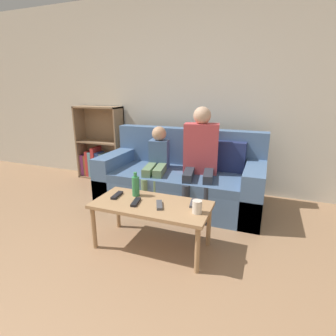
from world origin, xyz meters
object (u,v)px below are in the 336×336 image
bookshelf (100,151)px  tv_remote_2 (117,195)px  bottle (136,186)px  cup_near (197,207)px  coffee_table (151,208)px  tv_remote_0 (136,202)px  tv_remote_1 (159,205)px  couch (182,180)px  person_child (157,162)px  person_adult (200,153)px  tv_remote_3 (193,203)px

bookshelf → tv_remote_2: (1.24, -1.50, 0.01)m
tv_remote_2 → bottle: size_ratio=0.77×
bookshelf → cup_near: (2.02, -1.56, 0.05)m
coffee_table → bottle: bottle is taller
tv_remote_0 → coffee_table: bearing=9.2°
tv_remote_1 → tv_remote_2: bearing=148.3°
bookshelf → tv_remote_0: bearing=-46.9°
coffee_table → couch: bearing=93.2°
tv_remote_0 → bottle: 0.19m
cup_near → coffee_table: bearing=174.9°
person_child → cup_near: (0.75, -0.94, -0.06)m
bookshelf → person_adult: size_ratio=0.95×
couch → tv_remote_3: bearing=-66.3°
tv_remote_1 → coffee_table: bearing=137.2°
person_child → tv_remote_1: bearing=-76.1°
tv_remote_1 → tv_remote_3: bearing=4.4°
cup_near → bottle: (-0.62, 0.15, 0.04)m
coffee_table → person_child: bearing=110.3°
cup_near → tv_remote_3: cup_near is taller
bookshelf → coffee_table: bearing=-43.7°
bottle → cup_near: bearing=-13.3°
bottle → person_adult: bearing=65.1°
bookshelf → person_adult: person_adult is taller
couch → tv_remote_3: couch is taller
coffee_table → person_child: 0.98m
coffee_table → tv_remote_3: size_ratio=5.84×
tv_remote_2 → person_adult: bearing=53.7°
couch → bookshelf: bearing=162.4°
person_child → cup_near: size_ratio=8.92×
tv_remote_0 → tv_remote_2: bearing=151.3°
couch → person_child: person_child is taller
bookshelf → cup_near: size_ratio=10.68×
person_child → tv_remote_0: size_ratio=5.37×
coffee_table → person_adult: bearing=78.9°
coffee_table → tv_remote_3: bearing=18.1°
couch → tv_remote_1: size_ratio=11.22×
person_child → bottle: person_child is taller
tv_remote_2 → bottle: 0.19m
tv_remote_0 → cup_near: bearing=-10.0°
cup_near → tv_remote_3: bearing=115.3°
person_adult → tv_remote_2: size_ratio=6.86×
bottle → couch: bearing=81.0°
cup_near → tv_remote_0: cup_near is taller
person_adult → cup_near: 1.04m
tv_remote_1 → tv_remote_3: (0.26, 0.14, 0.00)m
coffee_table → tv_remote_3: tv_remote_3 is taller
coffee_table → cup_near: (0.42, -0.04, 0.10)m
bookshelf → tv_remote_3: size_ratio=6.46×
person_child → coffee_table: bearing=-80.1°
tv_remote_3 → bottle: bearing=172.1°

